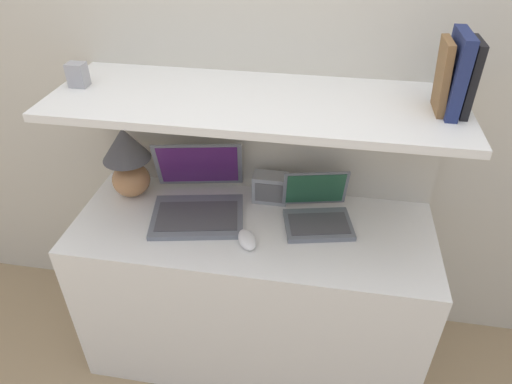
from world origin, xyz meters
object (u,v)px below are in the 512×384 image
(table_lamp, at_px, (127,159))
(computer_mouse, at_px, (246,239))
(book_black, at_px, (469,78))
(laptop_small, at_px, (317,213))
(router_box, at_px, (270,188))
(shelf_gadget, at_px, (78,75))
(laptop_large, at_px, (198,199))
(book_navy, at_px, (456,74))
(book_brown, at_px, (443,77))

(table_lamp, bearing_deg, computer_mouse, -23.99)
(table_lamp, height_order, book_black, book_black)
(laptop_small, relative_size, router_box, 2.11)
(shelf_gadget, bearing_deg, router_box, 10.06)
(book_black, bearing_deg, table_lamp, 176.69)
(book_black, bearing_deg, laptop_large, 179.73)
(table_lamp, relative_size, computer_mouse, 2.39)
(shelf_gadget, bearing_deg, computer_mouse, -15.12)
(laptop_small, xyz_separation_m, book_navy, (0.37, -0.01, 0.58))
(book_navy, xyz_separation_m, book_brown, (-0.04, 0.00, -0.01))
(laptop_small, xyz_separation_m, book_black, (0.41, -0.01, 0.57))
(table_lamp, bearing_deg, router_box, 4.94)
(laptop_large, distance_m, computer_mouse, 0.29)
(shelf_gadget, bearing_deg, laptop_large, 0.62)
(book_brown, distance_m, shelf_gadget, 1.20)
(computer_mouse, xyz_separation_m, shelf_gadget, (-0.62, 0.17, 0.52))
(laptop_small, xyz_separation_m, computer_mouse, (-0.25, -0.18, -0.02))
(laptop_large, xyz_separation_m, book_black, (0.88, -0.00, 0.56))
(table_lamp, height_order, router_box, table_lamp)
(table_lamp, bearing_deg, shelf_gadget, -142.68)
(laptop_large, xyz_separation_m, book_brown, (0.80, -0.00, 0.56))
(laptop_large, distance_m, book_black, 1.04)
(table_lamp, bearing_deg, book_brown, -3.53)
(book_black, xyz_separation_m, shelf_gadget, (-1.27, 0.00, -0.07))
(book_navy, xyz_separation_m, shelf_gadget, (-1.23, 0.00, -0.08))
(router_box, height_order, book_black, book_black)
(laptop_large, bearing_deg, book_brown, -0.30)
(laptop_large, distance_m, book_navy, 1.01)
(book_brown, bearing_deg, laptop_small, 178.42)
(laptop_large, bearing_deg, book_navy, -0.29)
(laptop_large, xyz_separation_m, book_navy, (0.84, -0.00, 0.57))
(laptop_large, relative_size, computer_mouse, 3.26)
(laptop_large, relative_size, book_black, 1.86)
(computer_mouse, relative_size, book_black, 0.57)
(shelf_gadget, bearing_deg, laptop_small, 0.61)
(laptop_large, bearing_deg, book_black, -0.27)
(laptop_small, xyz_separation_m, shelf_gadget, (-0.86, -0.01, 0.50))
(computer_mouse, distance_m, book_navy, 0.87)
(table_lamp, xyz_separation_m, router_box, (0.57, 0.05, -0.11))
(table_lamp, xyz_separation_m, book_navy, (1.14, -0.07, 0.45))
(book_brown, height_order, shelf_gadget, book_brown)
(book_navy, relative_size, shelf_gadget, 2.97)
(laptop_small, height_order, shelf_gadget, shelf_gadget)
(router_box, bearing_deg, book_black, -11.00)
(book_brown, bearing_deg, laptop_large, 179.70)
(table_lamp, height_order, computer_mouse, table_lamp)
(laptop_large, distance_m, laptop_small, 0.47)
(book_black, distance_m, book_navy, 0.04)
(laptop_large, relative_size, book_navy, 1.71)
(table_lamp, relative_size, laptop_small, 1.04)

